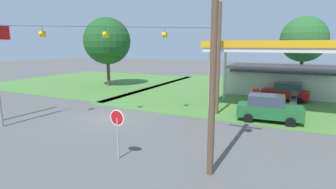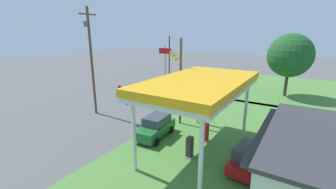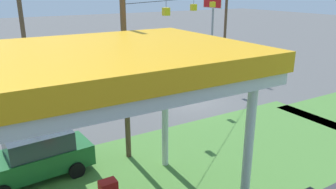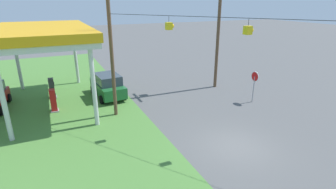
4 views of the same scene
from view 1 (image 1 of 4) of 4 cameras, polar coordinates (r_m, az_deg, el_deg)
ground_plane at (r=20.64m, az=-12.64°, el=-5.18°), size 160.00×160.00×0.00m
grass_verge_station_corner at (r=32.96m, az=26.56°, el=-0.12°), size 36.00×28.00×0.04m
grass_verge_opposite_corner at (r=42.82m, az=-15.95°, el=2.84°), size 24.00×24.00×0.04m
gas_station_canopy at (r=24.35m, az=22.81°, el=9.48°), size 11.53×6.26×5.91m
gas_station_store at (r=32.74m, az=23.35°, el=2.97°), size 11.61×6.73×3.29m
fuel_pump_near at (r=24.96m, az=18.51°, el=-0.84°), size 0.71×0.56×1.69m
fuel_pump_far at (r=24.75m, az=25.61°, el=-1.44°), size 0.71×0.56×1.69m
car_at_pumps_front at (r=20.61m, az=21.04°, el=-2.79°), size 4.65×2.38×1.97m
car_at_pumps_rear at (r=28.92m, az=24.32°, el=0.57°), size 4.55×2.41×1.87m
stop_sign_roadside at (r=13.00m, az=-10.98°, el=-6.20°), size 0.80×0.08×2.50m
utility_pole_main at (r=10.82m, az=10.34°, el=16.34°), size 2.20×0.44×11.99m
signal_span_gantry at (r=19.90m, az=-13.21°, el=8.00°), size 14.25×10.24×8.79m
tree_behind_station at (r=38.74m, az=27.46°, el=10.61°), size 5.86×5.86×9.25m
tree_west_verge at (r=36.95m, az=-13.11°, el=11.26°), size 6.28×6.28×9.26m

